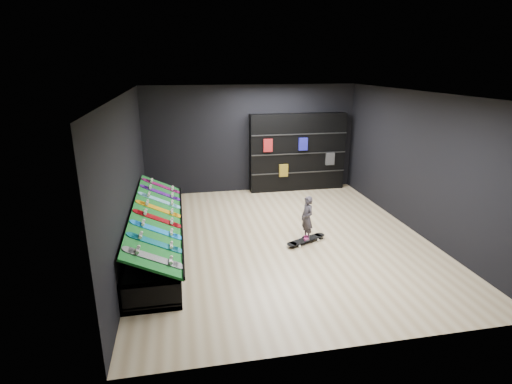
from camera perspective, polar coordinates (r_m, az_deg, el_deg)
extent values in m
cube|color=tan|center=(8.56, 3.57, -6.60)|extent=(6.00, 7.00, 0.01)
cube|color=white|center=(7.81, 4.00, 13.87)|extent=(6.00, 7.00, 0.01)
cube|color=black|center=(11.39, -0.70, 7.55)|extent=(6.00, 0.02, 3.00)
cube|color=black|center=(4.94, 14.12, -7.07)|extent=(6.00, 0.02, 3.00)
cube|color=black|center=(7.87, -17.90, 1.97)|extent=(0.02, 7.00, 3.00)
cube|color=black|center=(9.27, 22.07, 3.84)|extent=(0.02, 7.00, 3.00)
cube|color=#0D5418|center=(8.06, -13.84, -3.21)|extent=(0.92, 4.50, 0.46)
cube|color=black|center=(11.60, 5.93, 5.67)|extent=(2.77, 0.32, 2.21)
imported|color=black|center=(8.24, 7.26, -4.91)|extent=(0.19, 0.24, 0.55)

